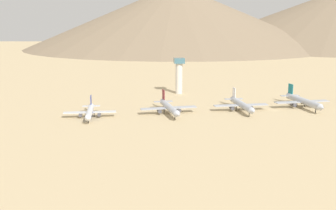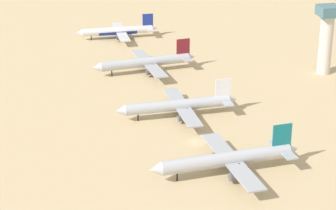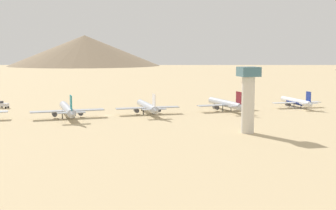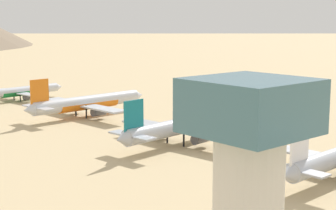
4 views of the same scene
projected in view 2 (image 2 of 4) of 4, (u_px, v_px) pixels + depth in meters
ground_plane at (195, 142)px, 197.80m from camera, size 1800.00×1800.00×0.00m
parked_jet_0 at (118, 31)px, 287.89m from camera, size 34.03×27.57×9.83m
parked_jet_1 at (146, 62)px, 250.12m from camera, size 38.59×31.48×11.13m
parked_jet_2 at (179, 105)px, 213.16m from camera, size 38.60×31.33×11.13m
parked_jet_3 at (228, 159)px, 179.31m from camera, size 41.35×33.69×11.92m
control_tower at (326, 36)px, 245.07m from camera, size 7.20×7.20×24.94m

